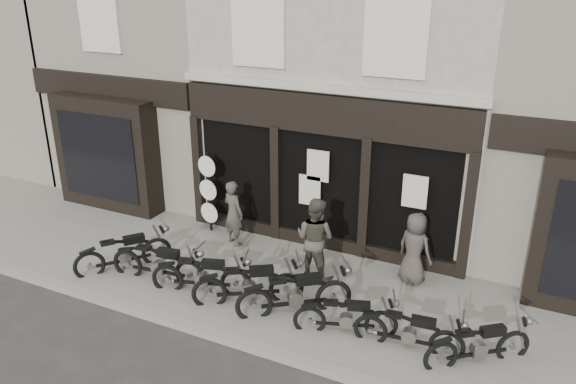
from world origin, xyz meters
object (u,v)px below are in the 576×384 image
at_px(motorcycle_0, 125,256).
at_px(motorcycle_1, 159,267).
at_px(advert_sign_post, 209,196).
at_px(motorcycle_2, 203,279).
at_px(motorcycle_6, 410,335).
at_px(motorcycle_7, 479,349).
at_px(man_centre, 315,238).
at_px(motorcycle_4, 296,298).
at_px(motorcycle_3, 250,288).
at_px(man_right, 415,248).
at_px(man_left, 233,213).
at_px(motorcycle_5, 347,320).

distance_m(motorcycle_0, motorcycle_1, 1.06).
bearing_deg(advert_sign_post, motorcycle_2, -53.59).
relative_size(motorcycle_6, motorcycle_7, 1.18).
bearing_deg(man_centre, motorcycle_1, 35.68).
height_order(motorcycle_2, motorcycle_4, motorcycle_4).
distance_m(motorcycle_0, motorcycle_6, 6.62).
bearing_deg(motorcycle_1, motorcycle_7, -6.32).
xyz_separation_m(motorcycle_3, man_centre, (0.79, 1.53, 0.62)).
distance_m(motorcycle_1, man_right, 5.57).
bearing_deg(motorcycle_6, motorcycle_4, 170.87).
distance_m(motorcycle_7, man_right, 2.83).
distance_m(motorcycle_2, motorcycle_6, 4.44).
relative_size(motorcycle_2, man_left, 1.27).
relative_size(motorcycle_2, motorcycle_6, 1.05).
bearing_deg(motorcycle_6, motorcycle_2, 174.24).
bearing_deg(motorcycle_7, motorcycle_6, 148.64).
xyz_separation_m(motorcycle_0, motorcycle_3, (3.27, 0.00, 0.02)).
xyz_separation_m(motorcycle_1, motorcycle_7, (6.75, 0.18, -0.05)).
relative_size(motorcycle_6, man_left, 1.21).
relative_size(motorcycle_3, motorcycle_6, 1.02).
bearing_deg(motorcycle_2, man_centre, 21.85).
bearing_deg(motorcycle_4, motorcycle_1, 145.69).
bearing_deg(motorcycle_3, motorcycle_2, 151.26).
xyz_separation_m(motorcycle_3, motorcycle_6, (3.34, -0.06, -0.06)).
xyz_separation_m(motorcycle_5, man_right, (0.65, 2.37, 0.55)).
xyz_separation_m(motorcycle_0, man_left, (1.62, 2.14, 0.53)).
height_order(man_centre, advert_sign_post, advert_sign_post).
bearing_deg(motorcycle_3, man_right, 6.26).
bearing_deg(motorcycle_6, man_left, 150.30).
xyz_separation_m(motorcycle_1, advert_sign_post, (-0.37, 2.60, 0.66)).
bearing_deg(motorcycle_5, man_centre, 109.87).
bearing_deg(motorcycle_7, man_centre, 120.43).
xyz_separation_m(motorcycle_2, motorcycle_7, (5.62, 0.16, -0.03)).
xyz_separation_m(motorcycle_0, motorcycle_5, (5.43, -0.11, -0.05)).
bearing_deg(man_right, motorcycle_7, 148.49).
bearing_deg(motorcycle_0, motorcycle_3, -52.37).
xyz_separation_m(motorcycle_3, motorcycle_5, (2.15, -0.11, -0.06)).
relative_size(motorcycle_5, motorcycle_7, 1.10).
xyz_separation_m(motorcycle_0, motorcycle_2, (2.18, -0.07, -0.01)).
relative_size(motorcycle_1, advert_sign_post, 1.01).
height_order(motorcycle_7, advert_sign_post, advert_sign_post).
xyz_separation_m(motorcycle_5, advert_sign_post, (-4.75, 2.61, 0.72)).
bearing_deg(motorcycle_3, advert_sign_post, 103.45).
bearing_deg(motorcycle_6, motorcycle_1, 174.42).
distance_m(man_centre, man_right, 2.15).
bearing_deg(motorcycle_6, man_right, 97.15).
xyz_separation_m(motorcycle_3, man_right, (2.81, 2.26, 0.49)).
height_order(motorcycle_6, man_right, man_right).
relative_size(man_left, advert_sign_post, 0.73).
bearing_deg(advert_sign_post, motorcycle_4, -27.79).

